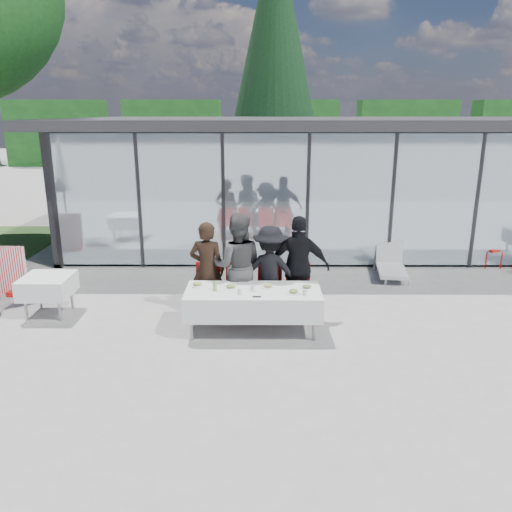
{
  "coord_description": "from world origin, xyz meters",
  "views": [
    {
      "loc": [
        -0.1,
        -7.37,
        3.6
      ],
      "look_at": [
        -0.15,
        1.2,
        1.12
      ],
      "focal_mm": 35.0,
      "sensor_mm": 36.0,
      "label": 1
    }
  ],
  "objects_px": {
    "dining_table": "(253,302)",
    "diner_chair_d": "(298,287)",
    "diner_a": "(207,270)",
    "lounger": "(391,264)",
    "diner_chair_b": "(238,287)",
    "spare_chair_a": "(489,244)",
    "conifer_tree": "(275,47)",
    "folded_eyeglasses": "(257,297)",
    "diner_chair_a": "(208,287)",
    "plate_b": "(231,287)",
    "plate_d": "(307,287)",
    "plate_c": "(268,286)",
    "juice_bottle": "(215,286)",
    "plate_a": "(197,284)",
    "spare_chair_b": "(487,245)",
    "diner_c": "(270,272)",
    "plate_extra": "(294,292)",
    "spare_table_left": "(48,286)",
    "diner_chair_c": "(270,287)",
    "diner_d": "(299,267)",
    "diner_b": "(237,266)"
  },
  "relations": [
    {
      "from": "spare_chair_b",
      "to": "conifer_tree",
      "type": "distance_m",
      "value": 11.41
    },
    {
      "from": "plate_d",
      "to": "juice_bottle",
      "type": "distance_m",
      "value": 1.54
    },
    {
      "from": "diner_a",
      "to": "diner_chair_a",
      "type": "xyz_separation_m",
      "value": [
        0.0,
        0.04,
        -0.34
      ]
    },
    {
      "from": "plate_c",
      "to": "conifer_tree",
      "type": "bearing_deg",
      "value": 87.96
    },
    {
      "from": "diner_chair_c",
      "to": "diner_chair_b",
      "type": "bearing_deg",
      "value": 180.0
    },
    {
      "from": "plate_b",
      "to": "diner_chair_a",
      "type": "bearing_deg",
      "value": 123.86
    },
    {
      "from": "diner_chair_d",
      "to": "spare_chair_b",
      "type": "distance_m",
      "value": 5.67
    },
    {
      "from": "folded_eyeglasses",
      "to": "spare_chair_b",
      "type": "relative_size",
      "value": 0.14
    },
    {
      "from": "diner_c",
      "to": "diner_a",
      "type": "bearing_deg",
      "value": 9.79
    },
    {
      "from": "plate_c",
      "to": "folded_eyeglasses",
      "type": "height_order",
      "value": "plate_c"
    },
    {
      "from": "juice_bottle",
      "to": "spare_chair_b",
      "type": "distance_m",
      "value": 7.32
    },
    {
      "from": "diner_c",
      "to": "folded_eyeglasses",
      "type": "height_order",
      "value": "diner_c"
    },
    {
      "from": "dining_table",
      "to": "diner_d",
      "type": "bearing_deg",
      "value": 40.91
    },
    {
      "from": "diner_c",
      "to": "diner_chair_d",
      "type": "bearing_deg",
      "value": -165.4
    },
    {
      "from": "diner_chair_a",
      "to": "plate_b",
      "type": "height_order",
      "value": "diner_chair_a"
    },
    {
      "from": "dining_table",
      "to": "diner_chair_d",
      "type": "relative_size",
      "value": 2.32
    },
    {
      "from": "diner_chair_c",
      "to": "diner_chair_d",
      "type": "height_order",
      "value": "same"
    },
    {
      "from": "plate_c",
      "to": "diner_chair_b",
      "type": "bearing_deg",
      "value": 130.43
    },
    {
      "from": "diner_chair_c",
      "to": "plate_c",
      "type": "xyz_separation_m",
      "value": [
        -0.05,
        -0.63,
        0.24
      ]
    },
    {
      "from": "folded_eyeglasses",
      "to": "spare_chair_a",
      "type": "distance_m",
      "value": 6.96
    },
    {
      "from": "dining_table",
      "to": "spare_chair_b",
      "type": "relative_size",
      "value": 2.32
    },
    {
      "from": "spare_table_left",
      "to": "conifer_tree",
      "type": "relative_size",
      "value": 0.08
    },
    {
      "from": "diner_chair_a",
      "to": "conifer_tree",
      "type": "relative_size",
      "value": 0.09
    },
    {
      "from": "plate_a",
      "to": "plate_b",
      "type": "relative_size",
      "value": 1.0
    },
    {
      "from": "spare_chair_a",
      "to": "dining_table",
      "type": "bearing_deg",
      "value": -145.98
    },
    {
      "from": "diner_chair_b",
      "to": "spare_chair_a",
      "type": "relative_size",
      "value": 1.0
    },
    {
      "from": "conifer_tree",
      "to": "folded_eyeglasses",
      "type": "bearing_deg",
      "value": -92.8
    },
    {
      "from": "diner_c",
      "to": "plate_b",
      "type": "bearing_deg",
      "value": 52.93
    },
    {
      "from": "diner_chair_a",
      "to": "plate_d",
      "type": "bearing_deg",
      "value": -21.28
    },
    {
      "from": "diner_chair_d",
      "to": "plate_c",
      "type": "bearing_deg",
      "value": -131.9
    },
    {
      "from": "diner_c",
      "to": "lounger",
      "type": "relative_size",
      "value": 1.2
    },
    {
      "from": "diner_chair_a",
      "to": "diner_chair_d",
      "type": "xyz_separation_m",
      "value": [
        1.65,
        0.0,
        0.0
      ]
    },
    {
      "from": "diner_chair_a",
      "to": "plate_extra",
      "type": "relative_size",
      "value": 4.15
    },
    {
      "from": "plate_b",
      "to": "plate_c",
      "type": "relative_size",
      "value": 1.0
    },
    {
      "from": "diner_chair_d",
      "to": "dining_table",
      "type": "bearing_deg",
      "value": -137.39
    },
    {
      "from": "diner_a",
      "to": "lounger",
      "type": "relative_size",
      "value": 1.26
    },
    {
      "from": "plate_a",
      "to": "diner_b",
      "type": "bearing_deg",
      "value": 37.1
    },
    {
      "from": "plate_b",
      "to": "plate_d",
      "type": "bearing_deg",
      "value": 0.09
    },
    {
      "from": "plate_b",
      "to": "spare_table_left",
      "type": "bearing_deg",
      "value": 169.1
    },
    {
      "from": "diner_chair_c",
      "to": "lounger",
      "type": "relative_size",
      "value": 0.7
    },
    {
      "from": "diner_d",
      "to": "plate_d",
      "type": "height_order",
      "value": "diner_d"
    },
    {
      "from": "diner_c",
      "to": "spare_table_left",
      "type": "height_order",
      "value": "diner_c"
    },
    {
      "from": "diner_chair_d",
      "to": "plate_extra",
      "type": "relative_size",
      "value": 4.15
    },
    {
      "from": "dining_table",
      "to": "diner_d",
      "type": "height_order",
      "value": "diner_d"
    },
    {
      "from": "dining_table",
      "to": "diner_c",
      "type": "distance_m",
      "value": 0.82
    },
    {
      "from": "juice_bottle",
      "to": "lounger",
      "type": "relative_size",
      "value": 0.11
    },
    {
      "from": "spare_chair_a",
      "to": "spare_chair_b",
      "type": "distance_m",
      "value": 0.05
    },
    {
      "from": "diner_a",
      "to": "conifer_tree",
      "type": "relative_size",
      "value": 0.17
    },
    {
      "from": "spare_chair_a",
      "to": "spare_chair_b",
      "type": "relative_size",
      "value": 1.0
    },
    {
      "from": "dining_table",
      "to": "diner_a",
      "type": "relative_size",
      "value": 1.28
    }
  ]
}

